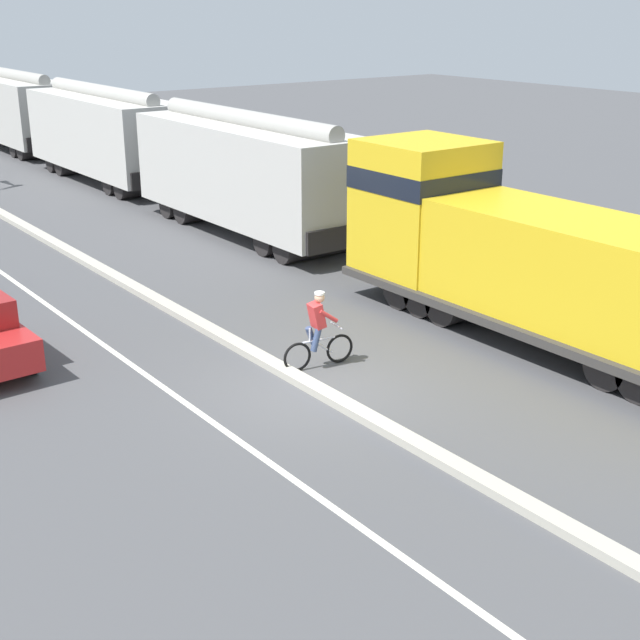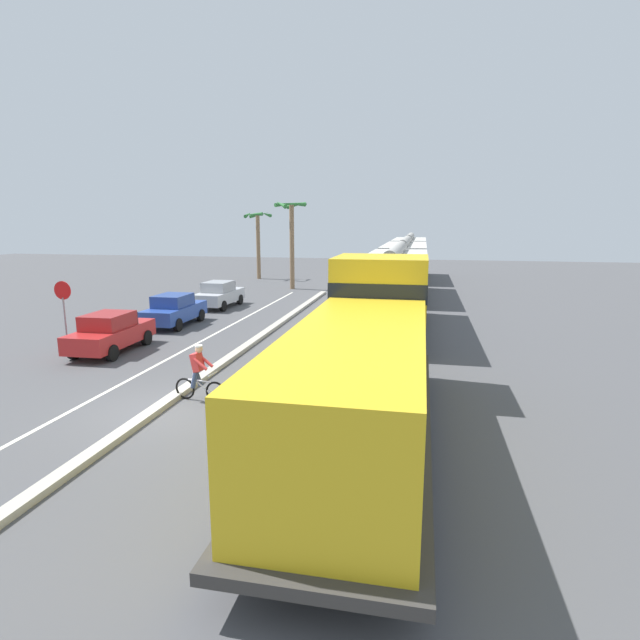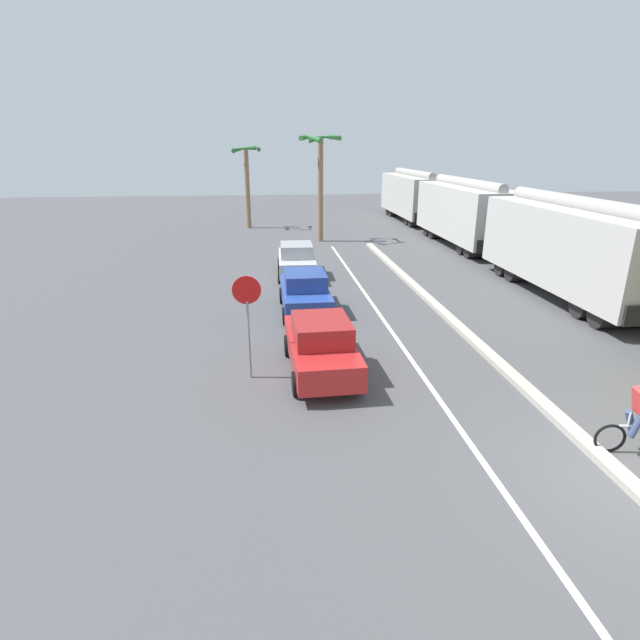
{
  "view_description": "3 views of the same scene",
  "coord_description": "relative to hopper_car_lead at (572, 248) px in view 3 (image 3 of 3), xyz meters",
  "views": [
    {
      "loc": [
        -9.85,
        -13.54,
        7.55
      ],
      "look_at": [
        1.05,
        1.14,
        0.98
      ],
      "focal_mm": 50.0,
      "sensor_mm": 36.0,
      "label": 1
    },
    {
      "loc": [
        7.16,
        -12.17,
        5.24
      ],
      "look_at": [
        3.92,
        3.62,
        2.06
      ],
      "focal_mm": 28.0,
      "sensor_mm": 36.0,
      "label": 2
    },
    {
      "loc": [
        -6.63,
        -7.24,
        6.05
      ],
      "look_at": [
        -4.98,
        7.69,
        0.81
      ],
      "focal_mm": 28.0,
      "sensor_mm": 36.0,
      "label": 3
    }
  ],
  "objects": [
    {
      "name": "ground_plane",
      "position": [
        -5.93,
        -11.83,
        -2.08
      ],
      "size": [
        120.0,
        120.0,
        0.0
      ],
      "primitive_type": "plane",
      "color": "#4C4C4F"
    },
    {
      "name": "median_curb",
      "position": [
        -5.93,
        -5.83,
        -2.0
      ],
      "size": [
        0.36,
        36.0,
        0.16
      ],
      "primitive_type": "cube",
      "color": "#B2AD9E",
      "rests_on": "ground"
    },
    {
      "name": "lane_stripe",
      "position": [
        -8.33,
        -5.83,
        -2.07
      ],
      "size": [
        0.14,
        36.0,
        0.01
      ],
      "primitive_type": "cube",
      "color": "silver",
      "rests_on": "ground"
    },
    {
      "name": "hopper_car_lead",
      "position": [
        0.0,
        0.0,
        0.0
      ],
      "size": [
        2.9,
        10.6,
        4.18
      ],
      "color": "beige",
      "rests_on": "ground"
    },
    {
      "name": "hopper_car_middle",
      "position": [
        0.0,
        11.6,
        0.0
      ],
      "size": [
        2.9,
        10.6,
        4.18
      ],
      "color": "beige",
      "rests_on": "ground"
    },
    {
      "name": "hopper_car_trailing",
      "position": [
        0.0,
        23.2,
        0.0
      ],
      "size": [
        2.9,
        10.6,
        4.18
      ],
      "color": "#B7B4AD",
      "rests_on": "ground"
    },
    {
      "name": "parked_car_red",
      "position": [
        -11.12,
        -6.29,
        -1.26
      ],
      "size": [
        1.94,
        4.25,
        1.62
      ],
      "color": "red",
      "rests_on": "ground"
    },
    {
      "name": "parked_car_blue",
      "position": [
        -11.13,
        -0.9,
        -1.26
      ],
      "size": [
        1.86,
        4.21,
        1.62
      ],
      "color": "#28479E",
      "rests_on": "ground"
    },
    {
      "name": "parked_car_silver",
      "position": [
        -11.07,
        4.8,
        -1.26
      ],
      "size": [
        1.93,
        4.25,
        1.62
      ],
      "color": "#B7BABF",
      "rests_on": "ground"
    },
    {
      "name": "cyclist",
      "position": [
        -5.1,
        -10.91,
        -1.26
      ],
      "size": [
        1.7,
        0.52,
        1.71
      ],
      "color": "black",
      "rests_on": "ground"
    },
    {
      "name": "stop_sign",
      "position": [
        -13.09,
        -6.4,
        -0.05
      ],
      "size": [
        0.76,
        0.08,
        2.88
      ],
      "color": "gray",
      "rests_on": "ground"
    },
    {
      "name": "palm_tree_near",
      "position": [
        -8.84,
        14.19,
        2.91
      ],
      "size": [
        2.67,
        2.75,
        6.94
      ],
      "color": "#846647",
      "rests_on": "ground"
    },
    {
      "name": "palm_tree_far",
      "position": [
        -13.79,
        20.51,
        2.31
      ],
      "size": [
        2.25,
        2.36,
        6.24
      ],
      "color": "#846647",
      "rests_on": "ground"
    }
  ]
}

